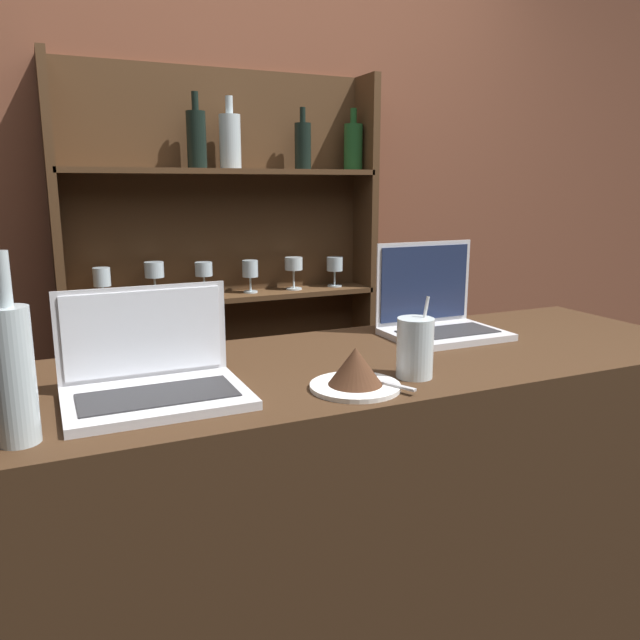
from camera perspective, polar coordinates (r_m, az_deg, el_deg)
bar_counter at (r=1.75m, az=4.33°, el=-20.04°), size 1.84×0.63×1.04m
back_wall at (r=2.53m, az=-7.82°, el=9.77°), size 7.00×0.06×2.70m
back_shelf at (r=2.47m, az=-8.41°, el=1.43°), size 1.21×0.18×1.88m
laptop_near at (r=1.29m, az=-15.05°, el=-4.99°), size 0.35×0.25×0.21m
laptop_far at (r=1.79m, az=10.66°, el=0.52°), size 0.31×0.23×0.26m
cake_plate at (r=1.30m, az=3.26°, el=-4.72°), size 0.19×0.19×0.09m
water_glass at (r=1.38m, az=8.68°, el=-2.52°), size 0.08×0.08×0.18m
wine_bottle_clear at (r=1.12m, az=-26.27°, el=-4.29°), size 0.07×0.07×0.32m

